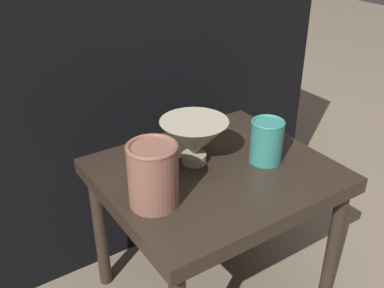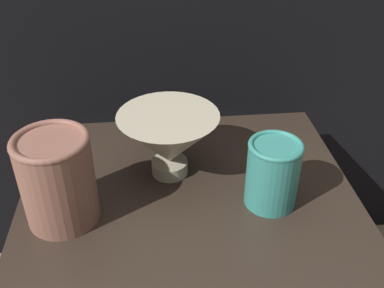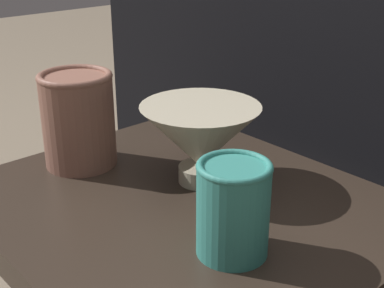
{
  "view_description": "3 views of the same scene",
  "coord_description": "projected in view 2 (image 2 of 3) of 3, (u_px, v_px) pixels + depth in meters",
  "views": [
    {
      "loc": [
        -0.59,
        -0.77,
        1.02
      ],
      "look_at": [
        -0.02,
        0.07,
        0.47
      ],
      "focal_mm": 42.0,
      "sensor_mm": 36.0,
      "label": 1
    },
    {
      "loc": [
        -0.05,
        -0.59,
        0.92
      ],
      "look_at": [
        0.01,
        0.04,
        0.5
      ],
      "focal_mm": 42.0,
      "sensor_mm": 36.0,
      "label": 2
    },
    {
      "loc": [
        0.49,
        -0.43,
        0.79
      ],
      "look_at": [
        -0.04,
        0.05,
        0.49
      ],
      "focal_mm": 50.0,
      "sensor_mm": 36.0,
      "label": 3
    }
  ],
  "objects": [
    {
      "name": "bowl",
      "position": [
        169.0,
        140.0,
        0.77
      ],
      "size": [
        0.17,
        0.17,
        0.12
      ],
      "color": "#B2A88E",
      "rests_on": "table"
    },
    {
      "name": "couch_backdrop",
      "position": [
        169.0,
        65.0,
        1.23
      ],
      "size": [
        1.23,
        0.5,
        0.83
      ],
      "color": "black",
      "rests_on": "ground_plane"
    },
    {
      "name": "vase_textured_left",
      "position": [
        57.0,
        178.0,
        0.67
      ],
      "size": [
        0.11,
        0.11,
        0.15
      ],
      "color": "brown",
      "rests_on": "table"
    },
    {
      "name": "table",
      "position": [
        188.0,
        214.0,
        0.79
      ],
      "size": [
        0.56,
        0.49,
        0.43
      ],
      "color": "#2D231C",
      "rests_on": "ground_plane"
    },
    {
      "name": "vase_colorful_right",
      "position": [
        273.0,
        173.0,
        0.71
      ],
      "size": [
        0.09,
        0.09,
        0.11
      ],
      "color": "teal",
      "rests_on": "table"
    }
  ]
}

